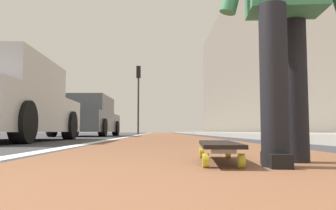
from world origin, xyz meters
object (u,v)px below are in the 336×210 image
at_px(parked_car_near, 2,102).
at_px(parked_car_mid, 87,117).
at_px(skateboard, 218,146).
at_px(traffic_light, 138,87).

bearing_deg(parked_car_near, parked_car_mid, -1.12).
distance_m(skateboard, traffic_light, 21.05).
height_order(skateboard, parked_car_near, parked_car_near).
xyz_separation_m(skateboard, traffic_light, (20.76, 1.76, 3.04)).
relative_size(skateboard, parked_car_near, 0.20).
xyz_separation_m(parked_car_near, traffic_light, (16.56, -1.39, 2.43)).
bearing_deg(skateboard, parked_car_near, 36.90).
bearing_deg(traffic_light, skateboard, -175.15).
relative_size(parked_car_mid, traffic_light, 0.99).
distance_m(skateboard, parked_car_mid, 11.21).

